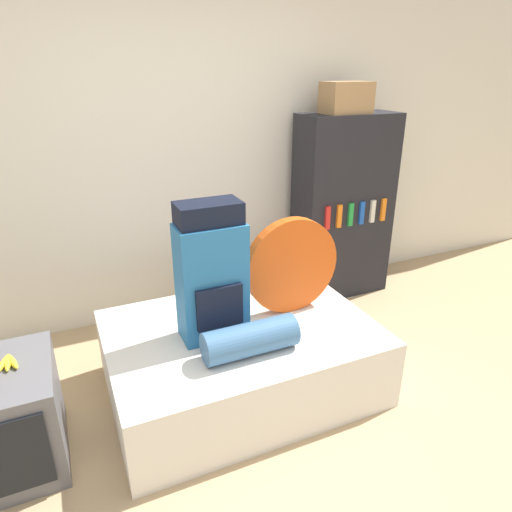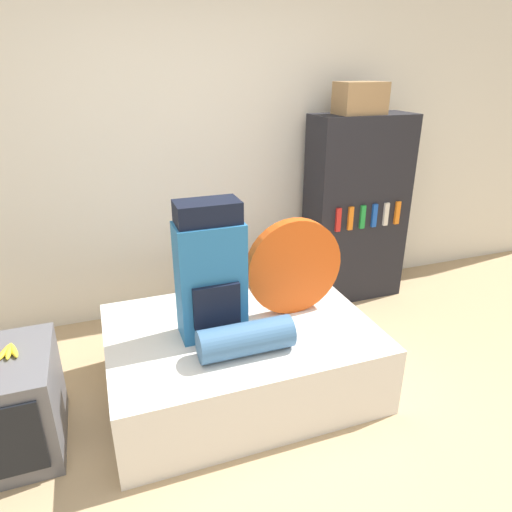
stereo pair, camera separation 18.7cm
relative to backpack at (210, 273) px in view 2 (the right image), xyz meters
name	(u,v)px [view 2 (the right image)]	position (x,y,z in m)	size (l,w,h in m)	color
ground_plane	(306,479)	(0.25, -0.80, -0.83)	(16.00, 16.00, 0.00)	tan
wall_back	(201,151)	(0.25, 1.20, 0.47)	(8.00, 0.05, 2.60)	silver
bed	(241,356)	(0.17, 0.01, -0.61)	(1.59, 1.13, 0.44)	silver
backpack	(210,273)	(0.00, 0.00, 0.00)	(0.38, 0.25, 0.80)	#23669E
tent_bag	(294,267)	(0.55, 0.08, -0.08)	(0.62, 0.07, 0.62)	#D14C14
sleeping_roll	(246,339)	(0.12, -0.27, -0.30)	(0.53, 0.18, 0.18)	#3D668E
television	(3,406)	(-1.15, -0.07, -0.55)	(0.54, 0.61, 0.55)	#5B5B60
banana_bunch	(9,351)	(-1.07, -0.03, -0.26)	(0.12, 0.15, 0.03)	yellow
bookshelf	(356,210)	(1.50, 0.91, -0.05)	(0.83, 0.38, 1.56)	black
cardboard_box	(360,98)	(1.43, 0.88, 0.85)	(0.36, 0.24, 0.24)	#99754C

